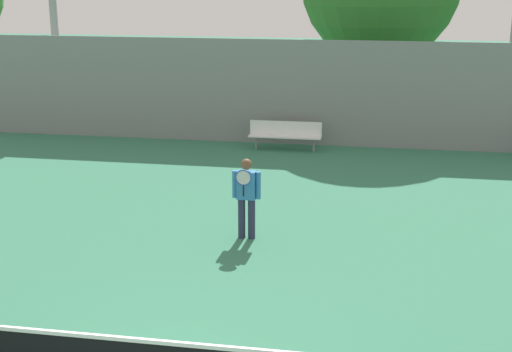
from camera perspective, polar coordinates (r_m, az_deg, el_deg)
name	(u,v)px	position (r m, az deg, el deg)	size (l,w,h in m)	color
tennis_player	(246,194)	(13.68, -0.77, -1.44)	(0.56, 0.40, 1.60)	#282D47
bench_courtside_far	(285,133)	(20.80, 2.36, 3.48)	(2.11, 0.40, 0.82)	white
back_fence	(295,93)	(21.30, 3.14, 6.67)	(25.72, 0.06, 3.12)	gray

